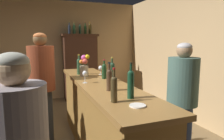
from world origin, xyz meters
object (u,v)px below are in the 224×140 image
object	(u,v)px
display_cabinet	(80,66)
wine_bottle_chardonnay	(114,88)
wine_bottle_syrah	(104,70)
display_bottle_right	(90,29)
display_bottle_left	(69,29)
bar_counter	(100,118)
wine_bottle_merlot	(131,83)
wine_glass_front	(101,68)
display_bottle_midright	(85,29)
wine_glass_mid	(85,74)
display_bottle_midleft	(74,29)
wine_bottle_pinot	(79,66)
wine_bottle_rose	(109,78)
bartender	(182,101)
display_bottle_center	(80,29)
cheese_plate	(138,106)
patron_redhead	(42,86)
wine_bottle_riesling	(112,71)
flower_arrangement	(84,66)

from	to	relation	value
display_cabinet	wine_bottle_chardonnay	distance (m)	3.80
wine_bottle_syrah	display_bottle_right	distance (m)	2.78
display_bottle_left	display_bottle_right	xyz separation A→B (m)	(0.55, 0.00, 0.02)
bar_counter	display_cabinet	xyz separation A→B (m)	(0.33, 2.84, 0.40)
display_bottle_left	wine_bottle_merlot	bearing A→B (deg)	-90.45
wine_glass_front	display_bottle_midright	bearing A→B (deg)	82.65
wine_bottle_chardonnay	wine_glass_mid	size ratio (longest dim) A/B	1.93
display_bottle_left	display_bottle_midleft	xyz separation A→B (m)	(0.12, 0.00, -0.00)
display_cabinet	wine_bottle_pinot	bearing A→B (deg)	-102.43
wine_bottle_rose	wine_glass_front	bearing A→B (deg)	77.30
display_cabinet	display_bottle_right	xyz separation A→B (m)	(0.29, 0.00, 1.00)
wine_bottle_rose	wine_glass_mid	bearing A→B (deg)	107.10
bartender	wine_bottle_merlot	bearing A→B (deg)	4.79
bar_counter	wine_bottle_pinot	bearing A→B (deg)	100.48
wine_glass_mid	display_bottle_center	size ratio (longest dim) A/B	0.56
wine_bottle_chardonnay	wine_glass_front	xyz separation A→B (m)	(0.36, 1.52, -0.03)
display_bottle_left	display_bottle_center	xyz separation A→B (m)	(0.28, 0.00, -0.00)
wine_bottle_pinot	wine_bottle_rose	distance (m)	1.23
wine_bottle_chardonnay	display_bottle_left	xyz separation A→B (m)	(0.22, 3.76, 0.74)
wine_bottle_chardonnay	wine_glass_front	size ratio (longest dim) A/B	2.15
wine_bottle_merlot	display_bottle_midright	world-z (taller)	display_bottle_midright
wine_bottle_syrah	cheese_plate	distance (m)	1.32
display_cabinet	wine_bottle_rose	bearing A→B (deg)	-96.48
bar_counter	display_bottle_right	xyz separation A→B (m)	(0.62, 2.84, 1.40)
patron_redhead	display_bottle_left	bearing A→B (deg)	122.24
display_bottle_center	display_bottle_right	xyz separation A→B (m)	(0.27, 0.00, 0.02)
wine_bottle_rose	patron_redhead	bearing A→B (deg)	124.46
cheese_plate	display_bottle_left	size ratio (longest dim) A/B	0.45
display_bottle_left	patron_redhead	distance (m)	2.66
bartender	display_bottle_left	bearing A→B (deg)	-88.24
wine_bottle_rose	display_bottle_midleft	bearing A→B (deg)	85.91
bar_counter	display_bottle_midleft	size ratio (longest dim) A/B	9.72
display_bottle_midright	wine_glass_front	bearing A→B (deg)	-97.35
wine_bottle_pinot	display_bottle_midright	size ratio (longest dim) A/B	1.06
patron_redhead	wine_glass_front	bearing A→B (deg)	57.74
wine_glass_front	display_cabinet	bearing A→B (deg)	86.64
wine_bottle_rose	wine_glass_mid	size ratio (longest dim) A/B	1.96
cheese_plate	display_bottle_center	distance (m)	4.05
wine_bottle_riesling	wine_glass_mid	bearing A→B (deg)	178.28
display_bottle_center	wine_bottle_rose	bearing A→B (deg)	-96.71
wine_bottle_riesling	display_bottle_midright	xyz separation A→B (m)	(0.31, 2.84, 0.73)
wine_glass_front	display_bottle_midleft	xyz separation A→B (m)	(-0.01, 2.24, 0.76)
wine_bottle_pinot	wine_bottle_rose	bearing A→B (deg)	-86.02
wine_bottle_rose	display_bottle_left	xyz separation A→B (m)	(0.11, 3.34, 0.73)
wine_glass_front	flower_arrangement	world-z (taller)	flower_arrangement
wine_glass_mid	bartender	xyz separation A→B (m)	(1.05, -0.64, -0.30)
wine_glass_front	wine_bottle_pinot	bearing A→B (deg)	158.97
wine_bottle_riesling	display_cabinet	bearing A→B (deg)	86.83
wine_bottle_pinot	wine_bottle_syrah	bearing A→B (deg)	-62.81
cheese_plate	display_bottle_midleft	distance (m)	4.04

